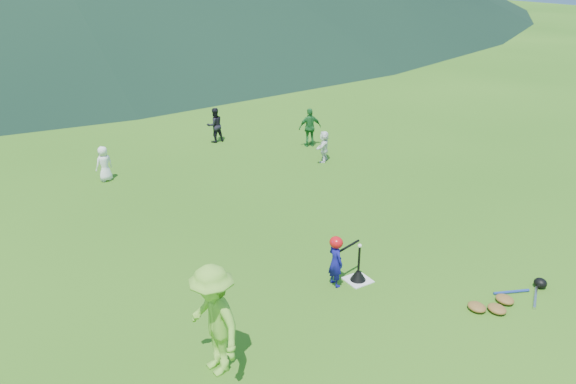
% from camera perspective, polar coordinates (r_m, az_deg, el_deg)
% --- Properties ---
extents(ground, '(120.00, 120.00, 0.00)m').
position_cam_1_polar(ground, '(10.73, 7.11, -8.91)').
color(ground, '#2D5F15').
rests_on(ground, ground).
extents(home_plate, '(0.45, 0.45, 0.02)m').
position_cam_1_polar(home_plate, '(10.73, 7.11, -8.86)').
color(home_plate, silver).
rests_on(home_plate, ground).
extents(baseball, '(0.08, 0.08, 0.08)m').
position_cam_1_polar(baseball, '(10.37, 7.30, -5.44)').
color(baseball, white).
rests_on(baseball, batting_tee).
extents(batter_child, '(0.23, 0.35, 0.97)m').
position_cam_1_polar(batter_child, '(10.32, 4.84, -7.10)').
color(batter_child, navy).
rests_on(batter_child, ground).
extents(adult_coach, '(0.75, 1.18, 1.73)m').
position_cam_1_polar(adult_coach, '(8.21, -7.56, -12.82)').
color(adult_coach, '#7BBE38').
rests_on(adult_coach, ground).
extents(fielder_a, '(0.53, 0.41, 0.96)m').
position_cam_1_polar(fielder_a, '(15.78, -18.18, 2.75)').
color(fielder_a, white).
rests_on(fielder_a, ground).
extents(fielder_b, '(0.55, 0.44, 1.13)m').
position_cam_1_polar(fielder_b, '(18.34, -7.45, 6.76)').
color(fielder_b, black).
rests_on(fielder_b, ground).
extents(fielder_c, '(0.77, 0.48, 1.23)m').
position_cam_1_polar(fielder_c, '(17.76, 2.25, 6.56)').
color(fielder_c, '#206B2D').
rests_on(fielder_c, ground).
extents(fielder_d, '(0.83, 0.76, 0.92)m').
position_cam_1_polar(fielder_d, '(16.48, 3.67, 4.65)').
color(fielder_d, white).
rests_on(fielder_d, ground).
extents(batting_tee, '(0.30, 0.30, 0.68)m').
position_cam_1_polar(batting_tee, '(10.67, 7.14, -8.32)').
color(batting_tee, black).
rests_on(batting_tee, home_plate).
extents(batter_gear, '(0.73, 0.26, 0.33)m').
position_cam_1_polar(batter_gear, '(10.14, 5.02, -5.16)').
color(batter_gear, red).
rests_on(batter_gear, ground).
extents(equipment_pile, '(1.80, 0.73, 0.19)m').
position_cam_1_polar(equipment_pile, '(10.71, 21.23, -10.15)').
color(equipment_pile, olive).
rests_on(equipment_pile, ground).
extents(outfield_fence, '(70.07, 0.08, 1.33)m').
position_cam_1_polar(outfield_fence, '(35.83, -22.58, 13.42)').
color(outfield_fence, gray).
rests_on(outfield_fence, ground).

